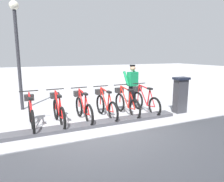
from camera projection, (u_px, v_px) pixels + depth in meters
name	position (u px, v px, depth m)	size (l,w,h in m)	color
ground_plane	(96.00, 125.00, 5.96)	(60.00, 60.00, 0.00)	#A1A1A5
dock_rail_base	(96.00, 124.00, 5.95)	(0.44, 5.40, 0.10)	#47474C
payment_kiosk	(180.00, 94.00, 7.17)	(0.36, 0.52, 1.28)	#38383D
bike_docked_0	(145.00, 100.00, 7.27)	(1.72, 0.54, 1.02)	black
bike_docked_1	(126.00, 102.00, 6.97)	(1.72, 0.54, 1.02)	black
bike_docked_2	(105.00, 105.00, 6.66)	(1.72, 0.54, 1.02)	black
bike_docked_3	(83.00, 107.00, 6.36)	(1.72, 0.54, 1.02)	black
bike_docked_4	(58.00, 110.00, 6.05)	(1.72, 0.54, 1.02)	black
bike_docked_5	(31.00, 113.00, 5.75)	(1.72, 0.54, 1.02)	black
worker_near_rack	(132.00, 83.00, 8.15)	(0.50, 0.67, 1.66)	white
lamp_post	(17.00, 40.00, 7.21)	(0.32, 0.32, 3.92)	#2D2D33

